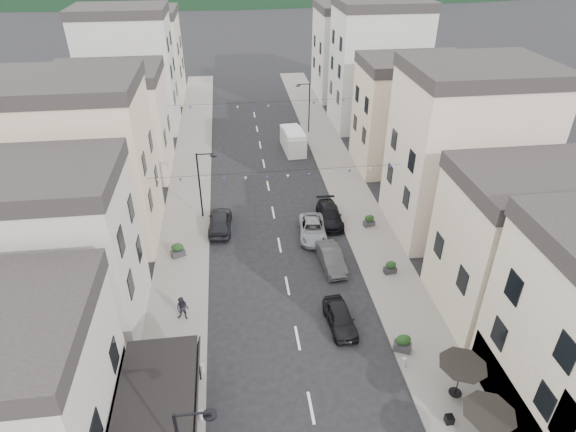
# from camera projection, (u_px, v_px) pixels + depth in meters

# --- Properties ---
(sidewalk_left) EXTENTS (4.00, 76.00, 0.12)m
(sidewalk_left) POSITION_uv_depth(u_px,v_px,m) (190.00, 185.00, 46.45)
(sidewalk_left) COLOR slate
(sidewalk_left) RESTS_ON ground
(sidewalk_right) EXTENTS (4.00, 76.00, 0.12)m
(sidewalk_right) POSITION_uv_depth(u_px,v_px,m) (342.00, 176.00, 48.05)
(sidewalk_right) COLOR slate
(sidewalk_right) RESTS_ON ground
(boutique_awning) EXTENTS (3.77, 7.50, 3.28)m
(boutique_awning) POSITION_uv_depth(u_px,v_px,m) (161.00, 400.00, 22.08)
(boutique_awning) COLOR black
(boutique_awning) RESTS_ON ground
(buildings_row_left) EXTENTS (10.20, 54.16, 14.00)m
(buildings_row_left) POSITION_uv_depth(u_px,v_px,m) (114.00, 108.00, 47.37)
(buildings_row_left) COLOR #B4AEA5
(buildings_row_left) RESTS_ON ground
(buildings_row_right) EXTENTS (10.20, 54.16, 14.50)m
(buildings_row_right) POSITION_uv_depth(u_px,v_px,m) (402.00, 98.00, 49.39)
(buildings_row_right) COLOR #C3B59B
(buildings_row_right) RESTS_ON ground
(cafe_terrace) EXTENTS (2.50, 8.10, 2.53)m
(cafe_terrace) POSITION_uv_depth(u_px,v_px,m) (488.00, 416.00, 22.22)
(cafe_terrace) COLOR black
(cafe_terrace) RESTS_ON ground
(streetlamp_left_far) EXTENTS (1.70, 0.56, 6.00)m
(streetlamp_left_far) POSITION_uv_depth(u_px,v_px,m) (202.00, 179.00, 39.65)
(streetlamp_left_far) COLOR black
(streetlamp_left_far) RESTS_ON ground
(streetlamp_right_far) EXTENTS (1.70, 0.56, 6.00)m
(streetlamp_right_far) POSITION_uv_depth(u_px,v_px,m) (307.00, 103.00, 56.09)
(streetlamp_right_far) COLOR black
(streetlamp_right_far) RESTS_ON ground
(bollards) EXTENTS (11.66, 10.26, 0.60)m
(bollards) POSITION_uv_depth(u_px,v_px,m) (313.00, 411.00, 24.70)
(bollards) COLOR gray
(bollards) RESTS_ON ground
(bunting_near) EXTENTS (19.00, 0.28, 0.62)m
(bunting_near) POSITION_uv_depth(u_px,v_px,m) (277.00, 175.00, 35.87)
(bunting_near) COLOR black
(bunting_near) RESTS_ON ground
(bunting_far) EXTENTS (19.00, 0.28, 0.62)m
(bunting_far) POSITION_uv_depth(u_px,v_px,m) (261.00, 105.00, 49.38)
(bunting_far) COLOR black
(bunting_far) RESTS_ON ground
(parked_car_a) EXTENTS (1.83, 3.98, 1.32)m
(parked_car_a) POSITION_uv_depth(u_px,v_px,m) (340.00, 318.00, 30.12)
(parked_car_a) COLOR black
(parked_car_a) RESTS_ON ground
(parked_car_b) EXTENTS (1.77, 4.26, 1.37)m
(parked_car_b) POSITION_uv_depth(u_px,v_px,m) (331.00, 258.00, 35.36)
(parked_car_b) COLOR #343437
(parked_car_b) RESTS_ON ground
(parked_car_c) EXTENTS (2.57, 4.80, 1.28)m
(parked_car_c) POSITION_uv_depth(u_px,v_px,m) (313.00, 229.00, 38.78)
(parked_car_c) COLOR gray
(parked_car_c) RESTS_ON ground
(parked_car_d) EXTENTS (1.94, 4.61, 1.33)m
(parked_car_d) POSITION_uv_depth(u_px,v_px,m) (330.00, 215.00, 40.60)
(parked_car_d) COLOR black
(parked_car_d) RESTS_ON ground
(parked_car_e) EXTENTS (2.11, 4.67, 1.56)m
(parked_car_e) POSITION_uv_depth(u_px,v_px,m) (220.00, 222.00, 39.50)
(parked_car_e) COLOR black
(parked_car_e) RESTS_ON ground
(delivery_van) EXTENTS (2.36, 5.25, 2.46)m
(delivery_van) POSITION_uv_depth(u_px,v_px,m) (293.00, 140.00, 52.98)
(delivery_van) COLOR silver
(delivery_van) RESTS_ON ground
(pedestrian_a) EXTENTS (0.63, 0.47, 1.57)m
(pedestrian_a) POSITION_uv_depth(u_px,v_px,m) (156.00, 353.00, 27.39)
(pedestrian_a) COLOR black
(pedestrian_a) RESTS_ON sidewalk_left
(pedestrian_b) EXTENTS (0.97, 0.84, 1.70)m
(pedestrian_b) POSITION_uv_depth(u_px,v_px,m) (183.00, 308.00, 30.40)
(pedestrian_b) COLOR black
(pedestrian_b) RESTS_ON sidewalk_left
(planter_la) EXTENTS (1.05, 0.77, 1.05)m
(planter_la) POSITION_uv_depth(u_px,v_px,m) (179.00, 421.00, 23.96)
(planter_la) COLOR #2D2D30
(planter_la) RESTS_ON sidewalk_left
(planter_lb) EXTENTS (1.15, 0.89, 1.13)m
(planter_lb) POSITION_uv_depth(u_px,v_px,m) (178.00, 250.00, 36.29)
(planter_lb) COLOR #2C2C2E
(planter_lb) RESTS_ON sidewalk_left
(planter_ra) EXTENTS (1.18, 0.94, 1.17)m
(planter_ra) POSITION_uv_depth(u_px,v_px,m) (403.00, 343.00, 28.29)
(planter_ra) COLOR #2F2F31
(planter_ra) RESTS_ON sidewalk_right
(planter_rb) EXTENTS (0.94, 0.59, 1.00)m
(planter_rb) POSITION_uv_depth(u_px,v_px,m) (390.00, 267.00, 34.60)
(planter_rb) COLOR #28282A
(planter_rb) RESTS_ON sidewalk_right
(planter_rc) EXTENTS (1.01, 0.71, 1.02)m
(planter_rc) POSITION_uv_depth(u_px,v_px,m) (369.00, 221.00, 39.93)
(planter_rc) COLOR #323234
(planter_rc) RESTS_ON sidewalk_right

